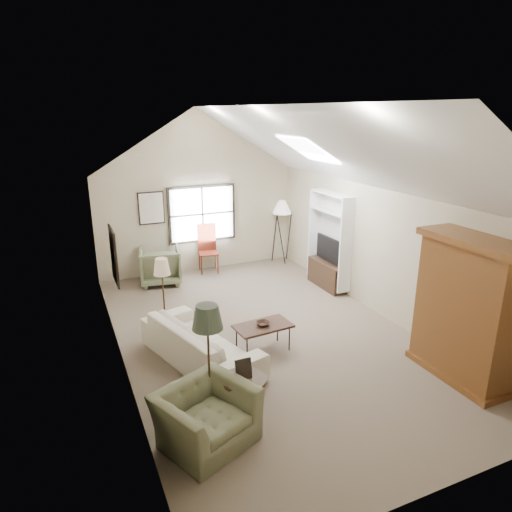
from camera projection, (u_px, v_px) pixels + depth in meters
name	position (u px, v px, depth m)	size (l,w,h in m)	color
room_shell	(266.00, 156.00, 7.35)	(5.01, 8.01, 4.00)	#6D5F4D
window	(202.00, 214.00, 11.37)	(1.72, 0.08, 1.42)	black
skylight	(308.00, 149.00, 8.63)	(0.80, 1.20, 0.52)	white
wall_art	(134.00, 229.00, 8.77)	(1.97, 3.71, 0.88)	black
armoire	(467.00, 310.00, 6.73)	(0.60, 1.50, 2.20)	brown
tv_alcove	(330.00, 239.00, 10.27)	(0.32, 1.30, 2.10)	white
media_console	(327.00, 275.00, 10.52)	(0.34, 1.18, 0.60)	#382316
tv_panel	(328.00, 249.00, 10.33)	(0.05, 0.90, 0.55)	black
sofa	(200.00, 342.00, 7.35)	(2.36, 0.92, 0.69)	beige
armchair_near	(206.00, 417.00, 5.55)	(1.09, 0.95, 0.71)	#6C6C4C
armchair_far	(160.00, 265.00, 10.73)	(0.92, 0.95, 0.86)	#67704E
coffee_table	(263.00, 338.00, 7.70)	(0.95, 0.53, 0.48)	#382116
bowl	(263.00, 324.00, 7.62)	(0.23, 0.23, 0.06)	#311A14
side_table	(244.00, 398.00, 6.01)	(0.59, 0.59, 0.59)	#3E2C19
side_chair	(208.00, 249.00, 11.42)	(0.47, 0.47, 1.20)	maroon
tripod_lamp	(282.00, 231.00, 12.13)	(0.49, 0.49, 1.70)	white
dark_lamp	(209.00, 362.00, 5.87)	(0.39, 0.39, 1.65)	#262D20
tan_lamp	(164.00, 296.00, 8.16)	(0.30, 0.30, 1.48)	tan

